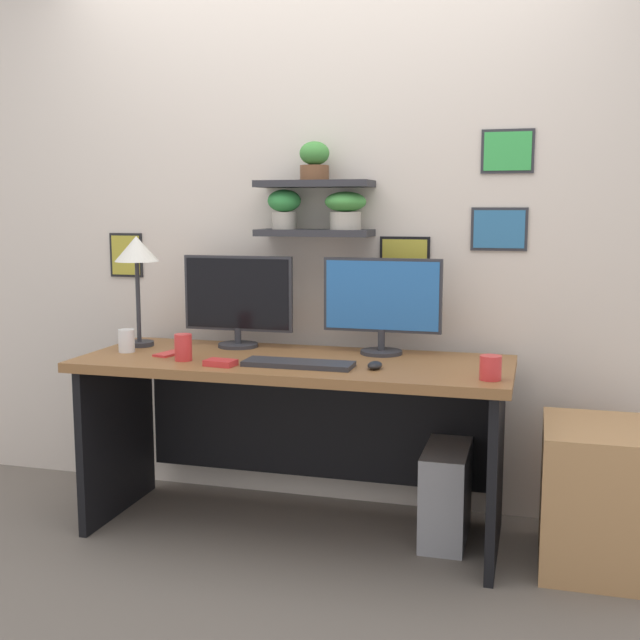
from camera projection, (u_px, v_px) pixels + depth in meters
The scene contains 15 objects.
ground_plane at pixel (294, 530), 3.40m from camera, with size 8.00×8.00×0.00m, color #70665B.
back_wall_assembly at pixel (322, 213), 3.62m from camera, with size 4.40×0.24×2.70m.
desk at pixel (298, 404), 3.38m from camera, with size 1.79×0.68×0.75m.
monitor_left at pixel (238, 299), 3.56m from camera, with size 0.51×0.18×0.41m.
monitor_right at pixel (382, 302), 3.38m from camera, with size 0.51×0.18×0.41m.
keyboard at pixel (298, 364), 3.14m from camera, with size 0.44×0.14×0.02m, color #2D2D33.
computer_mouse at pixel (375, 365), 3.08m from camera, with size 0.06×0.09×0.03m, color black.
desk_lamp at pixel (137, 257), 3.55m from camera, with size 0.20×0.20×0.50m.
cell_phone at pixel (169, 354), 3.38m from camera, with size 0.07×0.14×0.01m, color red.
coffee_mug at pixel (491, 368), 2.89m from camera, with size 0.08×0.08×0.09m, color red.
pen_cup at pixel (127, 341), 3.44m from camera, with size 0.07×0.07×0.10m, color white.
scissors_tray at pixel (221, 363), 3.15m from camera, with size 0.12×0.08×0.02m, color red.
water_cup at pixel (183, 347), 3.25m from camera, with size 0.07×0.07×0.11m, color red.
drawer_cabinet at pixel (600, 497), 3.03m from camera, with size 0.44×0.50×0.55m, color tan.
computer_tower_right at pixel (446, 494), 3.29m from camera, with size 0.18×0.40×0.39m, color #99999E.
Camera 1 is at (0.97, -3.09, 1.37)m, focal length 44.43 mm.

